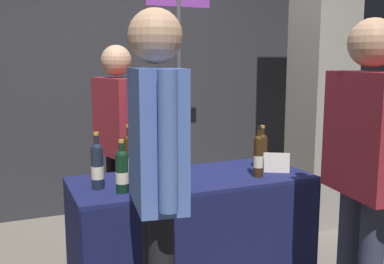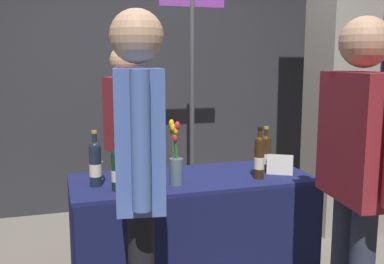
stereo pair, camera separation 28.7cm
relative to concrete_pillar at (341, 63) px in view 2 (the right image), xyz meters
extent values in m
cube|color=#2D2D33|center=(-1.59, 1.22, -0.27)|extent=(6.00, 0.12, 2.51)
cube|color=gray|center=(0.00, 0.00, 0.00)|extent=(0.46, 0.46, 3.04)
cube|color=#191E51|center=(-1.59, -0.70, -0.75)|extent=(1.57, 0.66, 0.02)
cube|color=#141942|center=(-1.59, -1.02, -1.14)|extent=(1.57, 0.01, 0.76)
cube|color=#141942|center=(-1.59, -0.37, -1.14)|extent=(1.57, 0.01, 0.76)
cube|color=#141942|center=(-2.37, -0.70, -1.14)|extent=(0.01, 0.66, 0.76)
cube|color=#141942|center=(-0.81, -0.70, -1.14)|extent=(0.01, 0.66, 0.76)
cylinder|color=black|center=(-2.10, -0.85, -0.63)|extent=(0.07, 0.07, 0.21)
sphere|color=black|center=(-2.10, -0.85, -0.53)|extent=(0.07, 0.07, 0.07)
cylinder|color=black|center=(-2.10, -0.85, -0.48)|extent=(0.03, 0.03, 0.08)
cylinder|color=#B7932D|center=(-2.10, -0.85, -0.44)|extent=(0.03, 0.03, 0.02)
cylinder|color=beige|center=(-2.10, -0.85, -0.65)|extent=(0.08, 0.08, 0.07)
cylinder|color=black|center=(-1.91, -0.74, -0.64)|extent=(0.08, 0.08, 0.20)
sphere|color=black|center=(-1.91, -0.74, -0.53)|extent=(0.08, 0.08, 0.08)
cylinder|color=black|center=(-1.91, -0.74, -0.49)|extent=(0.03, 0.03, 0.08)
cylinder|color=#B7932D|center=(-1.91, -0.74, -0.44)|extent=(0.04, 0.04, 0.02)
cylinder|color=beige|center=(-1.91, -0.74, -0.65)|extent=(0.08, 0.08, 0.07)
cylinder|color=#38230F|center=(-1.19, -0.86, -0.61)|extent=(0.06, 0.06, 0.25)
sphere|color=#38230F|center=(-1.19, -0.86, -0.49)|extent=(0.06, 0.06, 0.06)
cylinder|color=#38230F|center=(-1.19, -0.86, -0.46)|extent=(0.03, 0.03, 0.07)
cylinder|color=black|center=(-1.19, -0.86, -0.41)|extent=(0.03, 0.03, 0.02)
cylinder|color=beige|center=(-1.19, -0.86, -0.63)|extent=(0.07, 0.07, 0.08)
cylinder|color=#38230F|center=(-1.99, -0.61, -0.61)|extent=(0.07, 0.07, 0.26)
sphere|color=#38230F|center=(-1.99, -0.61, -0.48)|extent=(0.07, 0.07, 0.07)
cylinder|color=#38230F|center=(-1.99, -0.61, -0.44)|extent=(0.03, 0.03, 0.08)
cylinder|color=#B7932D|center=(-1.99, -0.61, -0.39)|extent=(0.03, 0.03, 0.02)
cylinder|color=beige|center=(-1.99, -0.61, -0.63)|extent=(0.07, 0.07, 0.08)
cylinder|color=#192333|center=(-2.21, -0.72, -0.62)|extent=(0.07, 0.07, 0.24)
sphere|color=#192333|center=(-2.21, -0.72, -0.50)|extent=(0.07, 0.07, 0.07)
cylinder|color=#192333|center=(-2.21, -0.72, -0.45)|extent=(0.03, 0.03, 0.09)
cylinder|color=#B7932D|center=(-2.21, -0.72, -0.40)|extent=(0.03, 0.03, 0.02)
cylinder|color=beige|center=(-2.21, -0.72, -0.64)|extent=(0.07, 0.07, 0.08)
cylinder|color=#38230F|center=(-1.06, -0.70, -0.63)|extent=(0.07, 0.07, 0.22)
sphere|color=#38230F|center=(-1.06, -0.70, -0.52)|extent=(0.07, 0.07, 0.07)
cylinder|color=#38230F|center=(-1.06, -0.70, -0.48)|extent=(0.03, 0.03, 0.08)
cylinder|color=#B7932D|center=(-1.06, -0.70, -0.43)|extent=(0.03, 0.03, 0.02)
cylinder|color=beige|center=(-1.06, -0.70, -0.65)|extent=(0.07, 0.07, 0.07)
cylinder|color=silver|center=(-1.83, -0.53, -0.74)|extent=(0.07, 0.07, 0.00)
cylinder|color=silver|center=(-1.83, -0.53, -0.70)|extent=(0.01, 0.01, 0.06)
cone|color=silver|center=(-1.83, -0.53, -0.64)|extent=(0.08, 0.08, 0.07)
cylinder|color=#590C19|center=(-1.83, -0.53, -0.66)|extent=(0.04, 0.04, 0.02)
cylinder|color=silver|center=(-2.19, -0.57, -0.74)|extent=(0.07, 0.07, 0.00)
cylinder|color=silver|center=(-2.19, -0.57, -0.70)|extent=(0.01, 0.01, 0.06)
cone|color=silver|center=(-2.19, -0.57, -0.65)|extent=(0.07, 0.07, 0.06)
cylinder|color=#590C19|center=(-2.19, -0.57, -0.66)|extent=(0.04, 0.04, 0.01)
cylinder|color=silver|center=(-1.92, -0.49, -0.74)|extent=(0.06, 0.06, 0.00)
cylinder|color=silver|center=(-1.92, -0.49, -0.70)|extent=(0.01, 0.01, 0.07)
cone|color=silver|center=(-1.92, -0.49, -0.63)|extent=(0.07, 0.07, 0.07)
cylinder|color=slate|center=(-1.74, -0.84, -0.66)|extent=(0.09, 0.09, 0.16)
cylinder|color=#38722D|center=(-1.74, -0.84, -0.51)|extent=(0.06, 0.01, 0.30)
ellipsoid|color=gold|center=(-1.76, -0.84, -0.36)|extent=(0.03, 0.03, 0.05)
cylinder|color=#38722D|center=(-1.73, -0.84, -0.51)|extent=(0.01, 0.04, 0.29)
ellipsoid|color=red|center=(-1.73, -0.85, -0.37)|extent=(0.03, 0.03, 0.05)
cylinder|color=#38722D|center=(-1.74, -0.83, -0.55)|extent=(0.02, 0.03, 0.21)
ellipsoid|color=red|center=(-1.74, -0.84, -0.44)|extent=(0.03, 0.03, 0.05)
cylinder|color=#38722D|center=(-1.74, -0.83, -0.53)|extent=(0.04, 0.05, 0.25)
ellipsoid|color=#E05B1E|center=(-1.75, -0.81, -0.40)|extent=(0.03, 0.03, 0.05)
cylinder|color=#38722D|center=(-1.74, -0.83, -0.53)|extent=(0.01, 0.05, 0.25)
ellipsoid|color=gold|center=(-1.74, -0.85, -0.40)|extent=(0.03, 0.03, 0.05)
cylinder|color=#38722D|center=(-1.76, -0.84, -0.52)|extent=(0.01, 0.02, 0.28)
ellipsoid|color=gold|center=(-1.76, -0.84, -0.38)|extent=(0.03, 0.03, 0.05)
cube|color=silver|center=(-1.01, -0.81, -0.67)|extent=(0.16, 0.11, 0.14)
cylinder|color=black|center=(-1.93, 0.08, -1.11)|extent=(0.12, 0.12, 0.83)
cylinder|color=black|center=(-1.89, -0.09, -1.11)|extent=(0.12, 0.12, 0.83)
cube|color=maroon|center=(-1.91, 0.00, -0.40)|extent=(0.31, 0.50, 0.59)
sphere|color=tan|center=(-1.91, 0.00, 0.02)|extent=(0.23, 0.23, 0.23)
cylinder|color=maroon|center=(-1.97, 0.27, -0.38)|extent=(0.08, 0.08, 0.54)
cylinder|color=maroon|center=(-1.85, -0.28, -0.38)|extent=(0.08, 0.08, 0.54)
cube|color=#4C6BB7|center=(-2.07, -1.41, -0.33)|extent=(0.27, 0.45, 0.63)
sphere|color=tan|center=(-2.07, -1.41, 0.13)|extent=(0.24, 0.24, 0.24)
cylinder|color=#4C6BB7|center=(-2.11, -1.67, -0.30)|extent=(0.08, 0.08, 0.58)
cylinder|color=#4C6BB7|center=(-2.03, -1.16, -0.30)|extent=(0.08, 0.08, 0.58)
cube|color=maroon|center=(-1.04, -1.63, -0.34)|extent=(0.27, 0.49, 0.62)
sphere|color=tan|center=(-1.04, -1.63, 0.10)|extent=(0.24, 0.24, 0.24)
cylinder|color=maroon|center=(-1.00, -1.36, -0.32)|extent=(0.08, 0.08, 0.57)
cylinder|color=#47474C|center=(-1.24, 0.44, -0.43)|extent=(0.04, 0.04, 2.18)
camera|label=1|loc=(-2.70, -3.31, 0.02)|focal=41.64mm
camera|label=2|loc=(-2.43, -3.40, 0.02)|focal=41.64mm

